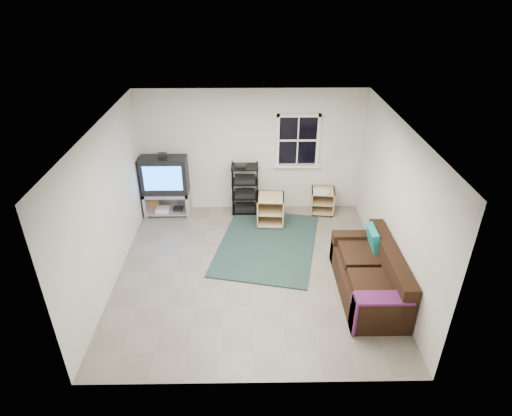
{
  "coord_description": "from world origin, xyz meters",
  "views": [
    {
      "loc": [
        -0.02,
        -5.95,
        4.6
      ],
      "look_at": [
        0.07,
        0.4,
        1.03
      ],
      "focal_mm": 30.0,
      "sensor_mm": 36.0,
      "label": 1
    }
  ],
  "objects_px": {
    "av_rack": "(245,192)",
    "side_table_left": "(271,208)",
    "sofa": "(370,277)",
    "side_table_right": "(322,199)",
    "tv_unit": "(165,181)"
  },
  "relations": [
    {
      "from": "side_table_left",
      "to": "side_table_right",
      "type": "xyz_separation_m",
      "value": [
        1.12,
        0.44,
        -0.03
      ]
    },
    {
      "from": "av_rack",
      "to": "tv_unit",
      "type": "bearing_deg",
      "value": -178.72
    },
    {
      "from": "av_rack",
      "to": "side_table_left",
      "type": "bearing_deg",
      "value": -41.33
    },
    {
      "from": "tv_unit",
      "to": "side_table_left",
      "type": "relative_size",
      "value": 2.2
    },
    {
      "from": "tv_unit",
      "to": "side_table_left",
      "type": "bearing_deg",
      "value": -11.0
    },
    {
      "from": "av_rack",
      "to": "sofa",
      "type": "bearing_deg",
      "value": -52.89
    },
    {
      "from": "tv_unit",
      "to": "av_rack",
      "type": "bearing_deg",
      "value": 1.28
    },
    {
      "from": "sofa",
      "to": "av_rack",
      "type": "bearing_deg",
      "value": 127.11
    },
    {
      "from": "tv_unit",
      "to": "side_table_right",
      "type": "height_order",
      "value": "tv_unit"
    },
    {
      "from": "tv_unit",
      "to": "sofa",
      "type": "bearing_deg",
      "value": -35.66
    },
    {
      "from": "av_rack",
      "to": "sofa",
      "type": "distance_m",
      "value": 3.34
    },
    {
      "from": "av_rack",
      "to": "side_table_right",
      "type": "relative_size",
      "value": 2.0
    },
    {
      "from": "av_rack",
      "to": "sofa",
      "type": "height_order",
      "value": "av_rack"
    },
    {
      "from": "side_table_left",
      "to": "side_table_right",
      "type": "bearing_deg",
      "value": 21.57
    },
    {
      "from": "side_table_left",
      "to": "sofa",
      "type": "xyz_separation_m",
      "value": [
        1.49,
        -2.2,
        -0.02
      ]
    }
  ]
}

